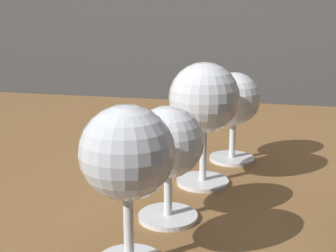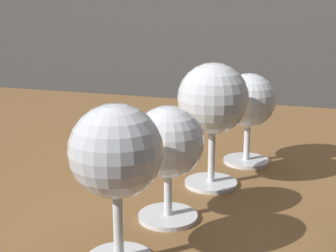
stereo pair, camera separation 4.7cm
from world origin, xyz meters
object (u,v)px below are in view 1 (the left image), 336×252
at_px(wine_glass_amber, 168,146).
at_px(wine_glass_empty, 127,157).
at_px(wine_glass_white, 234,101).
at_px(wine_glass_pinot, 204,101).

bearing_deg(wine_glass_amber, wine_glass_empty, -97.26).
relative_size(wine_glass_amber, wine_glass_white, 0.94).
bearing_deg(wine_glass_empty, wine_glass_white, 78.70).
relative_size(wine_glass_pinot, wine_glass_white, 1.19).
bearing_deg(wine_glass_amber, wine_glass_pinot, 79.19).
bearing_deg(wine_glass_white, wine_glass_empty, -101.30).
distance_m(wine_glass_pinot, wine_glass_white, 0.11).
relative_size(wine_glass_empty, wine_glass_white, 1.10).
relative_size(wine_glass_empty, wine_glass_pinot, 0.92).
xyz_separation_m(wine_glass_amber, wine_glass_white, (0.05, 0.21, 0.01)).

